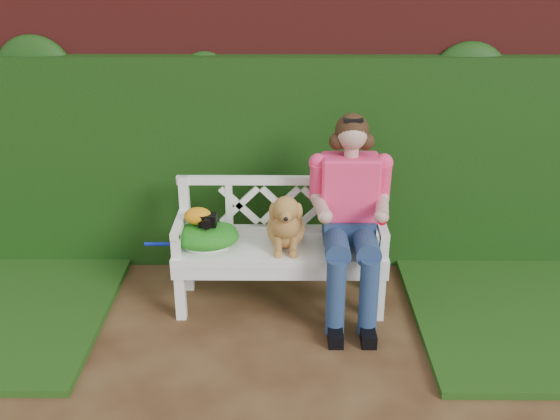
{
  "coord_description": "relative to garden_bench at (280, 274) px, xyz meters",
  "views": [
    {
      "loc": [
        0.17,
        -3.22,
        2.53
      ],
      "look_at": [
        0.14,
        0.99,
        0.75
      ],
      "focal_mm": 42.0,
      "sensor_mm": 36.0,
      "label": 1
    }
  ],
  "objects": [
    {
      "name": "dog",
      "position": [
        0.04,
        -0.05,
        0.46
      ],
      "size": [
        0.33,
        0.42,
        0.44
      ],
      "primitive_type": null,
      "rotation": [
        0.0,
        0.0,
        -0.1
      ],
      "color": "#B28437",
      "rests_on": "garden_bench"
    },
    {
      "name": "ground",
      "position": [
        -0.14,
        -0.99,
        -0.24
      ],
      "size": [
        60.0,
        60.0,
        0.0
      ],
      "primitive_type": "plane",
      "color": "#341B0E"
    },
    {
      "name": "green_bag",
      "position": [
        -0.53,
        -0.02,
        0.32
      ],
      "size": [
        0.5,
        0.4,
        0.16
      ],
      "primitive_type": null,
      "rotation": [
        0.0,
        0.0,
        -0.05
      ],
      "color": "#189617",
      "rests_on": "garden_bench"
    },
    {
      "name": "tennis_racket",
      "position": [
        -0.56,
        -0.03,
        0.26
      ],
      "size": [
        0.68,
        0.49,
        0.03
      ],
      "primitive_type": null,
      "rotation": [
        0.0,
        0.0,
        0.4
      ],
      "color": "white",
      "rests_on": "garden_bench"
    },
    {
      "name": "brick_wall",
      "position": [
        -0.14,
        0.91,
        0.86
      ],
      "size": [
        10.0,
        0.3,
        2.2
      ],
      "primitive_type": "cube",
      "color": "maroon",
      "rests_on": "ground"
    },
    {
      "name": "baseball_glove",
      "position": [
        -0.58,
        -0.01,
        0.47
      ],
      "size": [
        0.23,
        0.2,
        0.12
      ],
      "primitive_type": "ellipsoid",
      "rotation": [
        0.0,
        0.0,
        -0.36
      ],
      "color": "orange",
      "rests_on": "green_bag"
    },
    {
      "name": "camera_item",
      "position": [
        -0.5,
        -0.03,
        0.45
      ],
      "size": [
        0.13,
        0.1,
        0.08
      ],
      "primitive_type": "cube",
      "rotation": [
        0.0,
        0.0,
        -0.04
      ],
      "color": "black",
      "rests_on": "green_bag"
    },
    {
      "name": "ivy_hedge",
      "position": [
        -0.14,
        0.69,
        0.61
      ],
      "size": [
        10.0,
        0.18,
        1.7
      ],
      "primitive_type": "cube",
      "color": "#17420E",
      "rests_on": "ground"
    },
    {
      "name": "seated_woman",
      "position": [
        0.48,
        -0.02,
        0.47
      ],
      "size": [
        0.87,
        0.97,
        1.42
      ],
      "primitive_type": null,
      "rotation": [
        0.0,
        0.0,
        0.41
      ],
      "color": "#D1215A",
      "rests_on": "ground"
    },
    {
      "name": "garden_bench",
      "position": [
        0.0,
        0.0,
        0.0
      ],
      "size": [
        1.58,
        0.6,
        0.48
      ],
      "primitive_type": null,
      "rotation": [
        0.0,
        0.0,
        -0.0
      ],
      "color": "white",
      "rests_on": "ground"
    }
  ]
}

